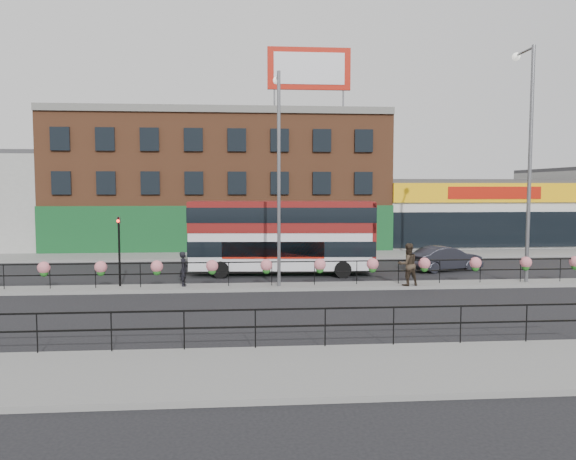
{
  "coord_description": "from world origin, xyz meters",
  "views": [
    {
      "loc": [
        -2.35,
        -25.76,
        4.71
      ],
      "look_at": [
        0.0,
        3.0,
        2.5
      ],
      "focal_mm": 35.0,
      "sensor_mm": 36.0,
      "label": 1
    }
  ],
  "objects": [
    {
      "name": "traffic_light_median",
      "position": [
        -8.0,
        0.39,
        2.47
      ],
      "size": [
        0.15,
        0.28,
        3.65
      ],
      "color": "black",
      "rests_on": "median"
    },
    {
      "name": "yellow_line_inner",
      "position": [
        0.0,
        -9.7,
        0.01
      ],
      "size": [
        60.0,
        0.1,
        0.01
      ],
      "primitive_type": "cube",
      "color": "gold",
      "rests_on": "ground"
    },
    {
      "name": "median",
      "position": [
        0.0,
        0.0,
        0.07
      ],
      "size": [
        60.0,
        1.6,
        0.15
      ],
      "primitive_type": "cube",
      "color": "gray",
      "rests_on": "ground"
    },
    {
      "name": "brick_building",
      "position": [
        -4.0,
        19.96,
        5.13
      ],
      "size": [
        25.0,
        12.21,
        10.3
      ],
      "color": "brown",
      "rests_on": "ground"
    },
    {
      "name": "lamp_column_east",
      "position": [
        11.31,
        0.32,
        6.81
      ],
      "size": [
        0.4,
        1.97,
        11.24
      ],
      "color": "slate",
      "rests_on": "median"
    },
    {
      "name": "south_pavement",
      "position": [
        0.0,
        -12.0,
        0.07
      ],
      "size": [
        60.0,
        4.0,
        0.15
      ],
      "primitive_type": "cube",
      "color": "gray",
      "rests_on": "ground"
    },
    {
      "name": "car",
      "position": [
        9.06,
        4.8,
        0.69
      ],
      "size": [
        3.95,
        5.07,
        1.39
      ],
      "primitive_type": "imported",
      "rotation": [
        0.0,
        0.0,
        1.89
      ],
      "color": "#24252D",
      "rests_on": "ground"
    },
    {
      "name": "pedestrian_a",
      "position": [
        -5.06,
        0.18,
        0.95
      ],
      "size": [
        0.58,
        0.38,
        1.59
      ],
      "primitive_type": "imported",
      "rotation": [
        0.0,
        0.0,
        1.57
      ],
      "color": "black",
      "rests_on": "median"
    },
    {
      "name": "lamp_column_west",
      "position": [
        -0.68,
        0.06,
        5.96
      ],
      "size": [
        0.35,
        1.72,
        9.8
      ],
      "color": "slate",
      "rests_on": "median"
    },
    {
      "name": "ground",
      "position": [
        0.0,
        0.0,
        0.0
      ],
      "size": [
        120.0,
        120.0,
        0.0
      ],
      "primitive_type": "plane",
      "color": "black",
      "rests_on": "ground"
    },
    {
      "name": "billboard",
      "position": [
        2.5,
        14.99,
        13.18
      ],
      "size": [
        6.0,
        0.29,
        4.4
      ],
      "color": "#AD1508",
      "rests_on": "brick_building"
    },
    {
      "name": "north_pavement",
      "position": [
        0.0,
        12.0,
        0.07
      ],
      "size": [
        60.0,
        4.0,
        0.15
      ],
      "primitive_type": "cube",
      "color": "gray",
      "rests_on": "ground"
    },
    {
      "name": "yellow_line_outer",
      "position": [
        0.0,
        -9.88,
        0.01
      ],
      "size": [
        60.0,
        0.1,
        0.01
      ],
      "primitive_type": "cube",
      "color": "gold",
      "rests_on": "ground"
    },
    {
      "name": "median_railing",
      "position": [
        -0.0,
        0.0,
        1.05
      ],
      "size": [
        30.04,
        0.56,
        1.23
      ],
      "color": "black",
      "rests_on": "median"
    },
    {
      "name": "double_decker_bus",
      "position": [
        -0.2,
        4.07,
        2.43
      ],
      "size": [
        9.94,
        3.0,
        3.96
      ],
      "color": "silver",
      "rests_on": "ground"
    },
    {
      "name": "pedestrian_b",
      "position": [
        5.29,
        -0.53,
        1.14
      ],
      "size": [
        1.24,
        1.1,
        1.98
      ],
      "primitive_type": "imported",
      "rotation": [
        0.0,
        0.0,
        3.33
      ],
      "color": "#352A1F",
      "rests_on": "median"
    },
    {
      "name": "south_railing",
      "position": [
        -2.0,
        -10.1,
        0.96
      ],
      "size": [
        20.04,
        0.05,
        1.12
      ],
      "color": "black",
      "rests_on": "south_pavement"
    },
    {
      "name": "supermarket",
      "position": [
        16.0,
        19.9,
        2.65
      ],
      "size": [
        15.0,
        12.25,
        5.3
      ],
      "color": "silver",
      "rests_on": "ground"
    }
  ]
}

